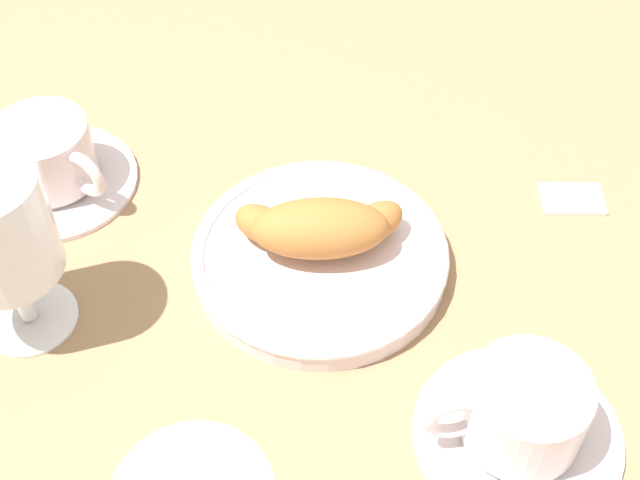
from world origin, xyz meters
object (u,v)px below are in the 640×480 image
at_px(croissant_large, 320,227).
at_px(coffee_cup_near, 47,163).
at_px(sugar_packet, 573,197).
at_px(pastry_plate, 320,256).
at_px(coffee_cup_far, 521,416).

xyz_separation_m(croissant_large, coffee_cup_near, (-0.23, 0.01, -0.01)).
xyz_separation_m(coffee_cup_near, sugar_packet, (0.40, 0.12, -0.02)).
bearing_deg(pastry_plate, coffee_cup_far, -29.64).
xyz_separation_m(pastry_plate, coffee_cup_near, (-0.23, 0.01, 0.01)).
xyz_separation_m(coffee_cup_near, coffee_cup_far, (0.40, -0.10, 0.00)).
distance_m(pastry_plate, sugar_packet, 0.22).
bearing_deg(pastry_plate, coffee_cup_near, 177.83).
bearing_deg(sugar_packet, pastry_plate, -160.62).
bearing_deg(croissant_large, coffee_cup_far, -30.23).
height_order(pastry_plate, coffee_cup_far, coffee_cup_far).
height_order(croissant_large, coffee_cup_near, croissant_large).
distance_m(coffee_cup_near, sugar_packet, 0.42).
bearing_deg(coffee_cup_near, pastry_plate, -2.17).
distance_m(coffee_cup_far, sugar_packet, 0.23).
bearing_deg(sugar_packet, coffee_cup_near, 178.48).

